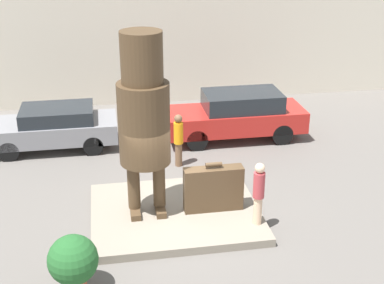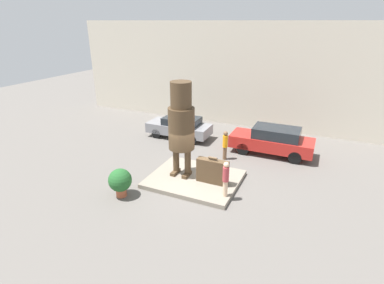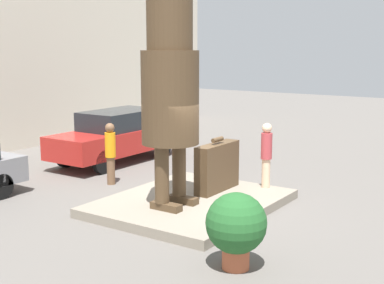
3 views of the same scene
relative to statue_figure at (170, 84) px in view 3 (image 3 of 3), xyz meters
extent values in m
plane|color=#605B56|center=(0.71, -0.06, -2.92)|extent=(60.00, 60.00, 0.00)
cube|color=gray|center=(0.71, -0.06, -2.81)|extent=(4.28, 3.50, 0.21)
cube|color=#4C3823|center=(-0.32, -0.11, -2.63)|extent=(0.25, 0.72, 0.16)
cube|color=#4C3823|center=(0.32, -0.11, -2.63)|extent=(0.25, 0.72, 0.16)
cylinder|color=#4C3823|center=(-0.32, 0.00, -1.92)|extent=(0.31, 0.31, 1.25)
cylinder|color=#4C3823|center=(0.32, 0.00, -1.92)|extent=(0.31, 0.31, 1.25)
cylinder|color=#4C3823|center=(0.00, 0.00, -0.29)|extent=(1.25, 1.25, 2.01)
cylinder|color=#4C3823|center=(0.00, 0.00, 1.32)|extent=(0.98, 0.98, 1.21)
cube|color=#4C3823|center=(1.68, -0.18, -2.12)|extent=(1.51, 0.37, 1.17)
cylinder|color=#4C3823|center=(1.68, -0.18, -1.43)|extent=(0.42, 0.11, 0.11)
cylinder|color=beige|center=(2.61, -1.04, -2.34)|extent=(0.21, 0.21, 0.74)
cylinder|color=#B23D42|center=(2.61, -1.04, -1.64)|extent=(0.28, 0.28, 0.65)
sphere|color=beige|center=(2.61, -1.04, -1.19)|extent=(0.25, 0.25, 0.25)
cylinder|color=black|center=(-1.36, 4.20, -2.60)|extent=(0.65, 0.18, 0.65)
cube|color=#B2231E|center=(3.48, 4.77, -2.20)|extent=(4.72, 1.74, 0.72)
cube|color=#1E2328|center=(3.72, 4.77, -1.55)|extent=(2.60, 1.57, 0.59)
cylinder|color=black|center=(2.02, 3.99, -2.56)|extent=(0.72, 0.18, 0.72)
cylinder|color=black|center=(2.02, 5.55, -2.56)|extent=(0.72, 0.18, 0.72)
cylinder|color=black|center=(4.95, 3.99, -2.56)|extent=(0.72, 0.18, 0.72)
cylinder|color=black|center=(4.95, 5.55, -2.56)|extent=(0.72, 0.18, 0.72)
cylinder|color=#AD5638|center=(-1.74, -2.65, -2.74)|extent=(0.47, 0.47, 0.36)
sphere|color=#235B28|center=(-1.74, -2.65, -2.12)|extent=(1.04, 1.04, 1.04)
cylinder|color=brown|center=(1.25, 2.95, -2.54)|extent=(0.22, 0.22, 0.76)
cylinder|color=orange|center=(1.25, 2.95, -1.82)|extent=(0.29, 0.29, 0.68)
sphere|color=brown|center=(1.25, 2.95, -1.36)|extent=(0.25, 0.25, 0.25)
camera|label=1|loc=(-0.89, -11.90, 4.36)|focal=50.00mm
camera|label=2|loc=(5.95, -11.90, 4.42)|focal=28.00mm
camera|label=3|loc=(-9.23, -6.84, 0.80)|focal=50.00mm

